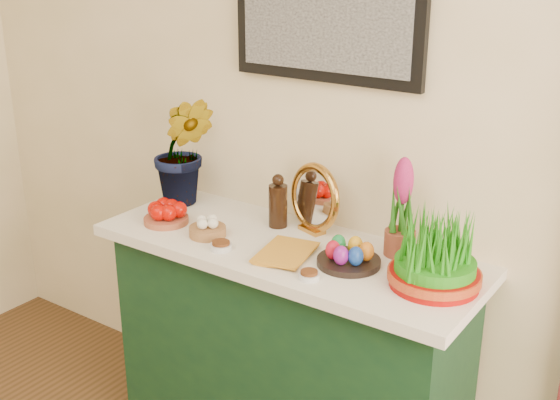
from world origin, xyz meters
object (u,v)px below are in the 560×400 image
at_px(hyacinth_green, 183,133).
at_px(mirror, 314,199).
at_px(sideboard, 288,357).
at_px(book, 263,248).
at_px(wheatgrass_sabzeh, 436,255).

xyz_separation_m(hyacinth_green, mirror, (0.58, 0.05, -0.17)).
height_order(sideboard, hyacinth_green, hyacinth_green).
xyz_separation_m(hyacinth_green, book, (0.54, -0.21, -0.28)).
bearing_deg(mirror, wheatgrass_sabzeh, -16.75).
bearing_deg(sideboard, hyacinth_green, 169.80).
xyz_separation_m(sideboard, book, (-0.03, -0.11, 0.48)).
height_order(mirror, book, mirror).
bearing_deg(wheatgrass_sabzeh, sideboard, 179.34).
relative_size(hyacinth_green, wheatgrass_sabzeh, 2.03).
distance_m(sideboard, hyacinth_green, 0.96).
bearing_deg(book, mirror, 70.31).
height_order(hyacinth_green, mirror, hyacinth_green).
xyz_separation_m(sideboard, wheatgrass_sabzeh, (0.55, -0.01, 0.57)).
relative_size(mirror, wheatgrass_sabzeh, 0.91).
distance_m(sideboard, wheatgrass_sabzeh, 0.79).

